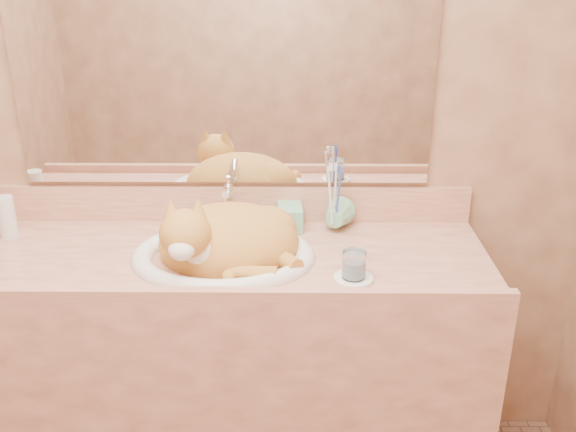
{
  "coord_description": "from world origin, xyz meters",
  "views": [
    {
      "loc": [
        0.22,
        -0.99,
        1.7
      ],
      "look_at": [
        0.2,
        0.7,
        0.99
      ],
      "focal_mm": 40.0,
      "sensor_mm": 36.0,
      "label": 1
    }
  ],
  "objects_px": {
    "sink_basin": "(223,233)",
    "cat": "(224,237)",
    "vanity_counter": "(226,373)",
    "toothbrush_cup": "(334,221)",
    "water_glass": "(354,265)",
    "soap_dispenser": "(291,210)"
  },
  "relations": [
    {
      "from": "sink_basin",
      "to": "cat",
      "type": "bearing_deg",
      "value": -16.75
    },
    {
      "from": "vanity_counter",
      "to": "cat",
      "type": "xyz_separation_m",
      "value": [
        0.02,
        -0.02,
        0.49
      ]
    },
    {
      "from": "toothbrush_cup",
      "to": "water_glass",
      "type": "xyz_separation_m",
      "value": [
        0.04,
        -0.31,
        0.0
      ]
    },
    {
      "from": "water_glass",
      "to": "cat",
      "type": "bearing_deg",
      "value": 160.4
    },
    {
      "from": "sink_basin",
      "to": "toothbrush_cup",
      "type": "bearing_deg",
      "value": 27.94
    },
    {
      "from": "soap_dispenser",
      "to": "cat",
      "type": "bearing_deg",
      "value": -143.25
    },
    {
      "from": "cat",
      "to": "sink_basin",
      "type": "bearing_deg",
      "value": 156.63
    },
    {
      "from": "soap_dispenser",
      "to": "water_glass",
      "type": "height_order",
      "value": "soap_dispenser"
    },
    {
      "from": "vanity_counter",
      "to": "toothbrush_cup",
      "type": "bearing_deg",
      "value": 24.12
    },
    {
      "from": "toothbrush_cup",
      "to": "cat",
      "type": "bearing_deg",
      "value": -151.94
    },
    {
      "from": "vanity_counter",
      "to": "soap_dispenser",
      "type": "height_order",
      "value": "soap_dispenser"
    },
    {
      "from": "sink_basin",
      "to": "water_glass",
      "type": "height_order",
      "value": "sink_basin"
    },
    {
      "from": "vanity_counter",
      "to": "water_glass",
      "type": "relative_size",
      "value": 20.77
    },
    {
      "from": "soap_dispenser",
      "to": "sink_basin",
      "type": "bearing_deg",
      "value": -144.12
    },
    {
      "from": "water_glass",
      "to": "vanity_counter",
      "type": "bearing_deg",
      "value": 158.3
    },
    {
      "from": "sink_basin",
      "to": "water_glass",
      "type": "bearing_deg",
      "value": -19.2
    },
    {
      "from": "water_glass",
      "to": "soap_dispenser",
      "type": "bearing_deg",
      "value": 120.12
    },
    {
      "from": "cat",
      "to": "toothbrush_cup",
      "type": "xyz_separation_m",
      "value": [
        0.33,
        0.18,
        -0.02
      ]
    },
    {
      "from": "vanity_counter",
      "to": "cat",
      "type": "bearing_deg",
      "value": -54.93
    },
    {
      "from": "sink_basin",
      "to": "cat",
      "type": "relative_size",
      "value": 1.26
    },
    {
      "from": "cat",
      "to": "toothbrush_cup",
      "type": "relative_size",
      "value": 4.28
    },
    {
      "from": "soap_dispenser",
      "to": "water_glass",
      "type": "bearing_deg",
      "value": -63.88
    }
  ]
}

